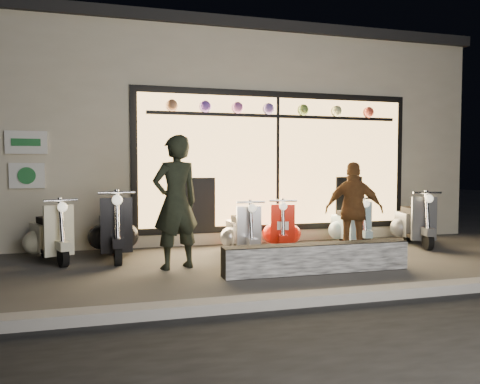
% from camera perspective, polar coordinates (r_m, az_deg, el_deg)
% --- Properties ---
extents(ground, '(40.00, 40.00, 0.00)m').
position_cam_1_polar(ground, '(6.99, 3.79, -8.85)').
color(ground, '#383533').
rests_on(ground, ground).
extents(kerb, '(40.00, 0.25, 0.12)m').
position_cam_1_polar(kerb, '(5.18, 11.28, -12.44)').
color(kerb, slate).
rests_on(kerb, ground).
extents(shop_building, '(10.20, 6.23, 4.20)m').
position_cam_1_polar(shop_building, '(11.68, -4.29, 6.27)').
color(shop_building, beige).
rests_on(shop_building, ground).
extents(graffiti_barrier, '(2.63, 0.28, 0.40)m').
position_cam_1_polar(graffiti_barrier, '(6.52, 9.35, -7.95)').
color(graffiti_barrier, black).
rests_on(graffiti_barrier, ground).
extents(scooter_silver, '(0.40, 1.22, 0.88)m').
position_cam_1_polar(scooter_silver, '(7.82, 0.21, -4.94)').
color(scooter_silver, black).
rests_on(scooter_silver, ground).
extents(scooter_red, '(0.65, 1.22, 0.88)m').
position_cam_1_polar(scooter_red, '(8.22, 5.13, -4.57)').
color(scooter_red, black).
rests_on(scooter_red, ground).
extents(scooter_black, '(0.51, 1.45, 1.04)m').
position_cam_1_polar(scooter_black, '(7.81, -15.09, -4.57)').
color(scooter_black, black).
rests_on(scooter_black, ground).
extents(scooter_cream, '(0.74, 1.30, 0.94)m').
position_cam_1_polar(scooter_cream, '(7.85, -22.17, -4.96)').
color(scooter_cream, black).
rests_on(scooter_cream, ground).
extents(scooter_blue, '(0.43, 1.23, 0.88)m').
position_cam_1_polar(scooter_blue, '(8.93, 13.17, -4.03)').
color(scooter_blue, black).
rests_on(scooter_blue, ground).
extents(scooter_grey, '(0.68, 1.36, 0.97)m').
position_cam_1_polar(scooter_grey, '(9.39, 20.36, -3.57)').
color(scooter_grey, black).
rests_on(scooter_grey, ground).
extents(man, '(0.80, 0.65, 1.89)m').
position_cam_1_polar(man, '(6.66, -7.84, -1.23)').
color(man, black).
rests_on(man, ground).
extents(woman, '(0.96, 0.73, 1.52)m').
position_cam_1_polar(woman, '(7.57, 13.72, -2.18)').
color(woman, brown).
rests_on(woman, ground).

